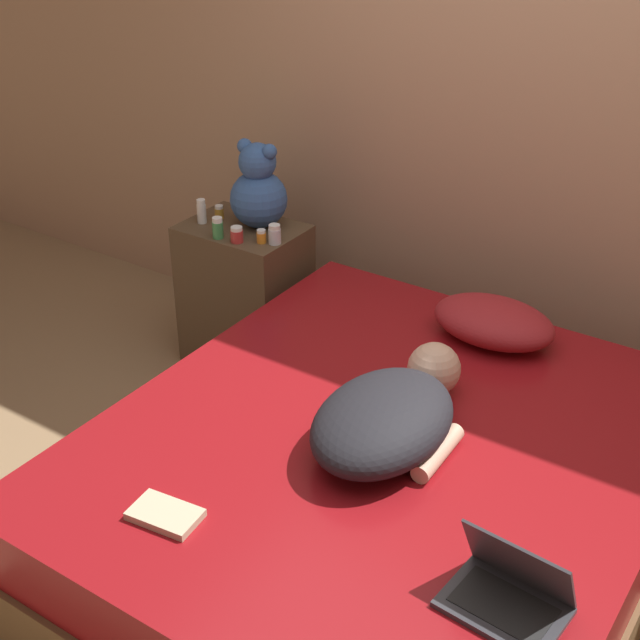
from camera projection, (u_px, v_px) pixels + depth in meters
ground_plane at (379, 561)px, 3.12m from camera, size 12.00×12.00×0.00m
wall_back at (560, 108)px, 3.41m from camera, size 8.00×0.06×2.60m
bed at (382, 502)px, 2.99m from camera, size 1.74×2.01×0.54m
nightstand at (245, 296)px, 4.09m from camera, size 0.52×0.38×0.70m
pillow at (494, 322)px, 3.34m from camera, size 0.47×0.32×0.15m
person_lying at (390, 415)px, 2.79m from camera, size 0.42×0.75×0.20m
laptop at (509, 591)px, 2.22m from camera, size 0.32×0.24×0.21m
teddy_bear at (258, 190)px, 3.85m from camera, size 0.25×0.25×0.39m
bottle_red at (237, 235)px, 3.77m from camera, size 0.05×0.05×0.07m
bottle_amber at (219, 212)px, 3.99m from camera, size 0.04×0.04×0.06m
bottle_white at (201, 211)px, 3.94m from camera, size 0.04×0.04×0.11m
bottle_orange at (261, 236)px, 3.76m from camera, size 0.04×0.04×0.06m
bottle_clear at (275, 234)px, 3.75m from camera, size 0.05×0.05×0.09m
bottle_green at (218, 228)px, 3.80m from camera, size 0.05×0.05×0.09m
book at (165, 514)px, 2.52m from camera, size 0.21×0.14×0.02m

